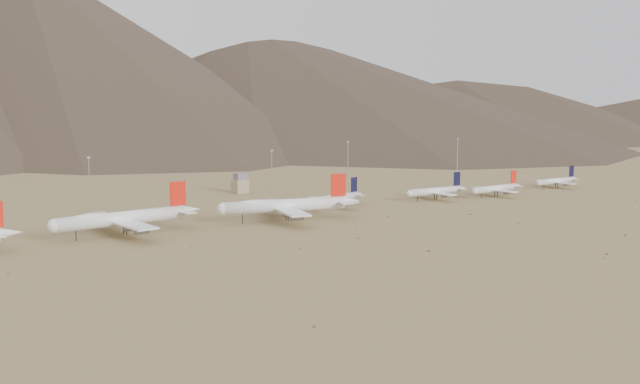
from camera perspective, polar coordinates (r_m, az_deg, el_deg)
ground at (r=368.84m, az=-0.47°, el=-2.44°), size 3000.00×3000.00×0.00m
widebody_centre at (r=356.48m, az=-13.85°, el=-1.82°), size 71.43×54.99×21.21m
widebody_east at (r=383.02m, az=-2.47°, el=-0.95°), size 70.63×55.70×21.41m
narrowbody_a at (r=424.89m, az=1.05°, el=-0.46°), size 44.07×32.36×14.75m
narrowbody_b at (r=459.64m, az=8.27°, el=0.07°), size 44.53×31.83×14.69m
narrowbody_c at (r=479.01m, az=12.45°, el=0.25°), size 42.69×30.62×14.08m
narrowbody_d at (r=529.05m, az=16.50°, el=0.76°), size 40.00×28.53×13.20m
control_tower at (r=484.40m, az=-5.70°, el=0.56°), size 8.00×8.00×12.00m
mast_west at (r=456.12m, az=-16.09°, el=0.99°), size 2.00×0.60×25.70m
mast_centre at (r=486.32m, az=-3.45°, el=1.66°), size 2.00×0.60×25.70m
mast_east at (r=559.71m, az=2.00°, el=2.45°), size 2.00×0.60×25.70m
mast_far_east at (r=599.65m, az=9.74°, el=2.68°), size 2.00×0.60×25.70m
desert_scrub at (r=316.92m, az=5.56°, el=-4.07°), size 443.72×177.81×0.84m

